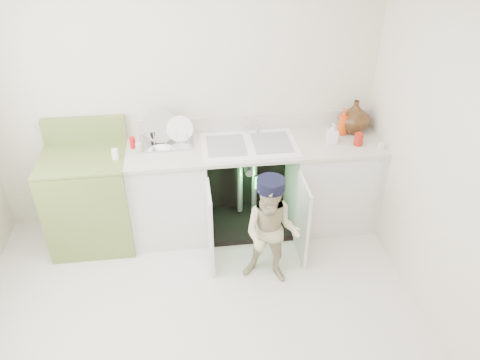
% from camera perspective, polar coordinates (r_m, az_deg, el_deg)
% --- Properties ---
extents(ground, '(3.50, 3.50, 0.00)m').
position_cam_1_polar(ground, '(3.78, -4.99, -17.38)').
color(ground, beige).
rests_on(ground, ground).
extents(room_shell, '(6.00, 5.50, 1.26)m').
position_cam_1_polar(room_shell, '(2.93, -6.15, -1.60)').
color(room_shell, beige).
rests_on(room_shell, ground).
extents(counter_run, '(2.44, 1.02, 1.21)m').
position_cam_1_polar(counter_run, '(4.40, 1.37, -0.50)').
color(counter_run, silver).
rests_on(counter_run, ground).
extents(avocado_stove, '(0.73, 0.65, 1.13)m').
position_cam_1_polar(avocado_stove, '(4.44, -17.74, -2.07)').
color(avocado_stove, olive).
rests_on(avocado_stove, ground).
extents(repair_worker, '(0.57, 0.67, 0.99)m').
position_cam_1_polar(repair_worker, '(3.80, 3.87, -6.37)').
color(repair_worker, tan).
rests_on(repair_worker, ground).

